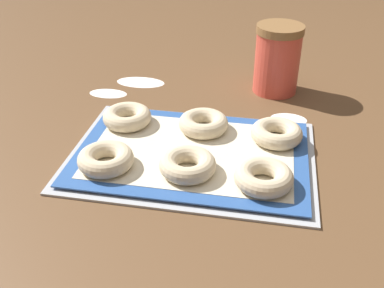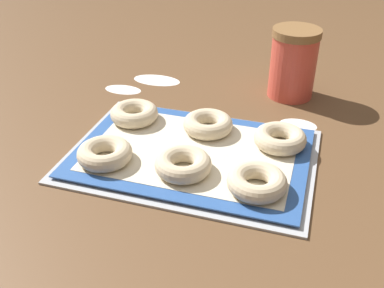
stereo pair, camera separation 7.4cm
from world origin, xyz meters
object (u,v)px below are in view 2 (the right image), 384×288
bagel_front_center (183,164)px  flour_canister (293,63)px  bagel_back_center (208,124)px  bagel_front_left (105,153)px  bagel_front_right (257,182)px  bagel_back_right (280,138)px  baking_tray (192,155)px  bagel_back_left (134,113)px

bagel_front_center → flour_canister: (0.13, 0.35, 0.05)m
bagel_back_center → bagel_front_left: bearing=-133.4°
flour_canister → bagel_front_right: bearing=-91.1°
bagel_front_right → flour_canister: flour_canister is taller
bagel_back_center → bagel_back_right: 0.13m
bagel_front_right → baking_tray: bearing=149.6°
bagel_front_center → bagel_back_right: 0.18m
bagel_front_center → bagel_back_center: same height
baking_tray → flour_canister: flour_canister is taller
bagel_front_left → bagel_back_center: bearing=46.6°
bagel_back_right → flour_canister: 0.23m
flour_canister → bagel_back_right: bearing=-87.8°
bagel_front_left → bagel_back_left: same height
bagel_front_center → bagel_front_right: (0.12, -0.01, 0.00)m
bagel_front_left → bagel_back_left: 0.14m
baking_tray → bagel_back_center: (0.01, 0.07, 0.02)m
bagel_front_center → flour_canister: flour_canister is taller
bagel_front_left → bagel_back_center: size_ratio=1.00×
baking_tray → flour_canister: size_ratio=2.82×
bagel_front_left → bagel_back_right: same height
bagel_back_right → flour_canister: flour_canister is taller
bagel_front_center → bagel_back_left: (-0.14, 0.13, 0.00)m
bagel_back_right → flour_canister: (-0.01, 0.23, 0.05)m
bagel_back_left → bagel_front_left: bearing=-86.5°
baking_tray → bagel_back_left: bearing=152.4°
bagel_front_right → bagel_back_center: size_ratio=1.00×
bagel_back_left → baking_tray: bearing=-27.6°
bagel_front_center → bagel_back_right: (0.13, 0.12, 0.00)m
baking_tray → bagel_front_center: size_ratio=4.57×
bagel_back_left → bagel_front_right: bearing=-28.9°
baking_tray → bagel_front_left: bagel_front_left is taller
bagel_front_left → bagel_back_left: bearing=93.5°
bagel_back_left → flour_canister: (0.26, 0.22, 0.05)m
baking_tray → bagel_front_right: bearing=-30.4°
bagel_back_center → flour_canister: size_ratio=0.62×
bagel_front_left → flour_canister: size_ratio=0.62×
bagel_back_left → bagel_back_center: (0.14, 0.00, 0.00)m
baking_tray → bagel_front_left: (-0.13, -0.07, 0.02)m
bagel_front_left → flour_canister: bearing=54.4°
bagel_back_left → bagel_back_right: bearing=-1.9°
bagel_back_center → flour_canister: 0.25m
bagel_front_center → bagel_back_center: (0.00, 0.13, 0.00)m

